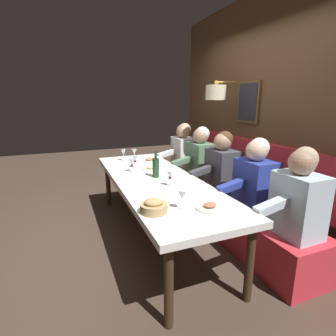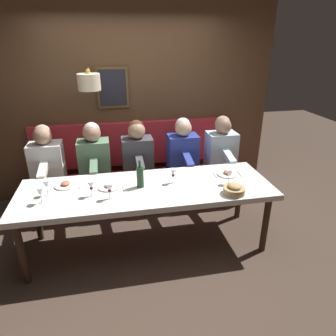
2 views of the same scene
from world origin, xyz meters
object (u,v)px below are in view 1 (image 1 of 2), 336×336
(diner_near, at_px, (255,178))
(diner_far, at_px, (201,156))
(wine_glass_0, at_px, (132,163))
(wine_glass_4, at_px, (170,175))
(wine_glass_5, at_px, (182,196))
(wine_glass_3, at_px, (123,153))
(wine_glass_2, at_px, (134,152))
(bread_bowl, at_px, (154,206))
(wine_glass_1, at_px, (135,159))
(dining_table, at_px, (156,184))
(wine_bottle, at_px, (156,167))
(diner_farthest, at_px, (183,149))
(diner_middle, at_px, (222,165))
(diner_nearest, at_px, (299,196))

(diner_near, xyz_separation_m, diner_far, (0.00, 1.17, 0.00))
(diner_far, distance_m, wine_glass_0, 1.07)
(wine_glass_4, distance_m, wine_glass_5, 0.60)
(diner_far, bearing_deg, wine_glass_3, 155.29)
(wine_glass_2, height_order, wine_glass_5, same)
(wine_glass_5, xyz_separation_m, bread_bowl, (-0.23, 0.03, -0.07))
(wine_glass_1, height_order, wine_glass_5, same)
(wine_glass_2, bearing_deg, wine_glass_4, -88.61)
(dining_table, bearing_deg, wine_bottle, 71.15)
(diner_farthest, bearing_deg, wine_glass_4, -119.98)
(diner_near, height_order, diner_farthest, same)
(diner_middle, bearing_deg, wine_glass_0, 160.13)
(wine_glass_0, bearing_deg, wine_glass_5, -85.93)
(diner_far, bearing_deg, wine_glass_4, -134.04)
(diner_near, height_order, wine_glass_3, diner_near)
(dining_table, height_order, wine_glass_1, wine_glass_1)
(wine_glass_2, height_order, wine_bottle, wine_bottle)
(diner_middle, height_order, wine_glass_1, diner_middle)
(diner_near, height_order, diner_middle, same)
(diner_near, bearing_deg, diner_farthest, 90.00)
(diner_near, bearing_deg, wine_glass_0, 136.73)
(diner_far, height_order, bread_bowl, diner_far)
(wine_glass_5, relative_size, bread_bowl, 0.75)
(diner_farthest, relative_size, wine_glass_0, 4.82)
(wine_bottle, distance_m, bread_bowl, 0.98)
(wine_glass_3, xyz_separation_m, wine_bottle, (0.16, -0.97, -0.00))
(wine_glass_0, xyz_separation_m, wine_bottle, (0.20, -0.32, 0.00))
(dining_table, relative_size, diner_middle, 3.39)
(diner_farthest, xyz_separation_m, wine_glass_0, (-1.06, -0.76, 0.04))
(bread_bowl, bearing_deg, diner_far, 49.66)
(wine_glass_1, relative_size, wine_glass_5, 1.00)
(wine_glass_2, xyz_separation_m, wine_bottle, (0.00, -0.94, -0.00))
(diner_near, xyz_separation_m, wine_glass_1, (-0.97, 1.17, 0.04))
(diner_near, relative_size, wine_glass_5, 4.82)
(wine_glass_0, xyz_separation_m, wine_glass_2, (0.19, 0.61, 0.00))
(diner_nearest, bearing_deg, diner_far, 90.00)
(diner_far, distance_m, bread_bowl, 1.85)
(wine_glass_3, bearing_deg, wine_glass_4, -82.04)
(diner_far, relative_size, wine_bottle, 2.64)
(wine_glass_2, xyz_separation_m, wine_glass_5, (-0.10, -1.88, 0.00))
(wine_glass_2, relative_size, wine_glass_4, 1.00)
(diner_near, relative_size, diner_far, 1.00)
(wine_glass_1, bearing_deg, wine_glass_5, -90.04)
(diner_farthest, distance_m, wine_glass_0, 1.30)
(wine_glass_2, distance_m, wine_bottle, 0.94)
(wine_glass_3, distance_m, wine_glass_5, 1.92)
(diner_farthest, xyz_separation_m, wine_glass_1, (-0.97, -0.58, 0.04))
(wine_glass_0, bearing_deg, diner_far, 9.40)
(wine_glass_1, relative_size, wine_bottle, 0.55)
(dining_table, distance_m, bread_bowl, 0.91)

